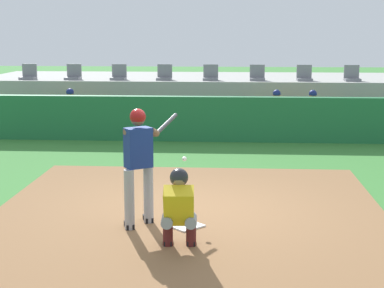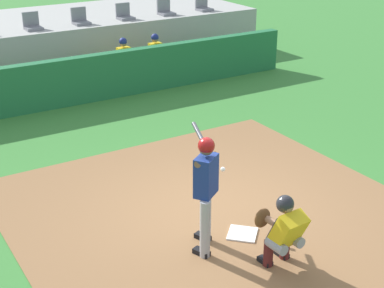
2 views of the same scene
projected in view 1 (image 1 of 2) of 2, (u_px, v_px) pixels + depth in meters
The scene contains 19 objects.
ground_plane at pixel (189, 211), 10.05m from camera, with size 80.00×80.00×0.00m, color #387A33.
dirt_infield at pixel (189, 211), 10.05m from camera, with size 6.40×6.40×0.01m, color olive.
home_plate at pixel (185, 225), 9.26m from camera, with size 0.44×0.44×0.02m, color white.
batter_at_plate at pixel (140, 159), 9.13m from camera, with size 0.73×1.35×1.80m.
catcher_crouched at pixel (179, 206), 8.24m from camera, with size 0.50×1.80×1.13m.
dugout_wall at pixel (206, 119), 16.31m from camera, with size 13.00×0.30×1.20m, color #1E6638.
dugout_bench at pixel (208, 127), 17.36m from camera, with size 11.80×0.44×0.45m, color olive.
dugout_player_0 at pixel (70, 111), 17.38m from camera, with size 0.49×0.70×1.30m.
dugout_player_1 at pixel (277, 113), 17.00m from camera, with size 0.49×0.70×1.30m.
dugout_player_2 at pixel (313, 113), 16.93m from camera, with size 0.49×0.70×1.30m.
stands_platform at pixel (212, 97), 20.61m from camera, with size 15.00×4.40×1.40m, color #9E9E99.
stadium_seat_0 at pixel (29, 75), 19.34m from camera, with size 0.46×0.46×0.48m.
stadium_seat_1 at pixel (73, 75), 19.25m from camera, with size 0.46×0.46×0.48m.
stadium_seat_2 at pixel (119, 75), 19.15m from camera, with size 0.46×0.46×0.48m.
stadium_seat_3 at pixel (164, 76), 19.06m from camera, with size 0.46×0.46×0.48m.
stadium_seat_4 at pixel (211, 76), 18.96m from camera, with size 0.46×0.46×0.48m.
stadium_seat_5 at pixel (257, 76), 18.87m from camera, with size 0.46×0.46×0.48m.
stadium_seat_6 at pixel (304, 76), 18.77m from camera, with size 0.46×0.46×0.48m.
stadium_seat_7 at pixel (352, 76), 18.68m from camera, with size 0.46×0.46×0.48m.
Camera 1 is at (0.69, -9.65, 2.94)m, focal length 57.14 mm.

